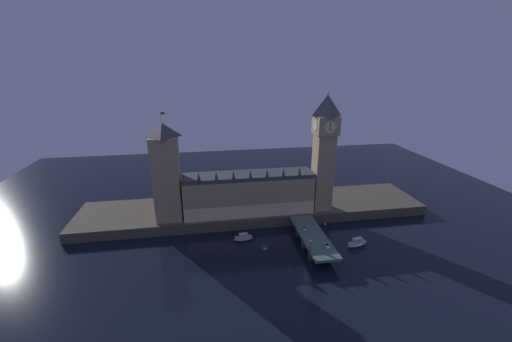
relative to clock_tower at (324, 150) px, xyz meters
name	(u,v)px	position (x,y,z in m)	size (l,w,h in m)	color
ground_plane	(265,245)	(-40.91, -26.98, -44.54)	(400.00, 400.00, 0.00)	black
embankment	(254,209)	(-40.91, 12.02, -41.41)	(220.00, 42.00, 6.27)	#4C4438
parliament_hall	(249,193)	(-45.59, 2.17, -25.79)	(78.08, 17.68, 30.01)	tan
clock_tower	(324,150)	(0.00, 0.00, 0.00)	(13.44, 13.55, 72.55)	tan
victoria_tower	(166,172)	(-93.07, 1.88, -9.58)	(15.02, 15.02, 63.11)	tan
bridge	(313,238)	(-15.64, -31.98, -40.00)	(13.54, 46.00, 6.53)	#476656
car_northbound_lead	(304,228)	(-18.62, -25.32, -37.38)	(2.08, 4.16, 1.34)	silver
car_southbound_lead	(327,245)	(-12.67, -44.01, -37.29)	(1.92, 4.12, 1.54)	white
pedestrian_near_rail	(310,247)	(-21.60, -43.88, -37.05)	(0.38, 0.38, 1.81)	black
pedestrian_far_rail	(295,222)	(-21.60, -17.94, -37.03)	(0.38, 0.38, 1.84)	black
street_lamp_near	(311,244)	(-22.00, -46.70, -33.99)	(1.34, 0.60, 6.42)	#2D3333
street_lamp_mid	(325,227)	(-9.29, -31.98, -33.93)	(1.34, 0.60, 6.53)	#2D3333
boat_upstream	(243,238)	(-51.92, -20.44, -43.04)	(10.95, 4.82, 4.12)	#B2A893
boat_downstream	(357,243)	(8.07, -36.19, -42.82)	(12.35, 6.54, 4.71)	white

